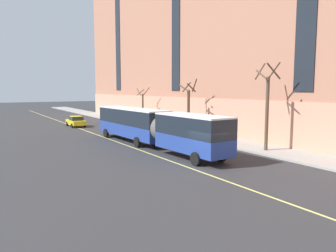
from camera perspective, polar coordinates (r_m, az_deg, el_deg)
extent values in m
plane|color=#303033|center=(23.94, 6.55, -6.95)|extent=(260.00, 260.00, 0.00)
cube|color=#9E9B93|center=(31.72, 15.43, -3.69)|extent=(4.26, 160.00, 0.15)
cube|color=tan|center=(31.09, 22.18, -0.18)|extent=(0.14, 110.00, 4.40)
cube|color=#1E232B|center=(47.70, 1.39, 20.56)|extent=(0.10, 2.00, 23.71)
cube|color=#1E232B|center=(65.65, -8.77, 16.59)|extent=(0.10, 2.00, 23.71)
cube|color=navy|center=(34.91, -6.31, -0.63)|extent=(2.88, 11.80, 1.25)
cube|color=black|center=(34.77, -6.33, 1.64)|extent=(2.90, 11.80, 1.53)
cube|color=white|center=(34.71, -6.35, 3.00)|extent=(2.91, 11.80, 0.12)
cube|color=#19232D|center=(40.11, -10.15, 2.00)|extent=(2.26, 0.16, 1.15)
cube|color=orange|center=(40.06, -10.18, 3.05)|extent=(1.72, 0.12, 0.28)
cube|color=black|center=(40.30, -10.11, -0.50)|extent=(2.41, 0.21, 0.24)
cube|color=white|center=(39.94, -11.25, -0.23)|extent=(0.28, 0.07, 0.18)
cube|color=white|center=(40.61, -9.00, -0.07)|extent=(0.28, 0.07, 0.18)
cylinder|color=#595651|center=(29.33, -0.68, -0.44)|extent=(2.37, 1.08, 2.34)
cube|color=navy|center=(26.06, 4.27, -3.03)|extent=(2.72, 7.43, 1.25)
cube|color=black|center=(25.87, 4.29, 0.01)|extent=(2.74, 7.43, 1.53)
cube|color=white|center=(25.79, 4.31, 1.83)|extent=(2.75, 7.43, 0.12)
cylinder|color=black|center=(38.20, -10.73, -1.23)|extent=(0.34, 1.01, 1.00)
cylinder|color=black|center=(39.19, -7.41, -0.97)|extent=(0.34, 1.01, 1.00)
cylinder|color=black|center=(31.37, -5.38, -2.81)|extent=(0.34, 1.01, 1.00)
cylinder|color=black|center=(32.57, -1.55, -2.43)|extent=(0.34, 1.01, 1.00)
cylinder|color=black|center=(23.89, 4.86, -5.73)|extent=(0.34, 1.01, 1.00)
cylinder|color=black|center=(25.45, 9.24, -5.04)|extent=(0.34, 1.01, 1.00)
cube|color=#B7B7BC|center=(53.77, -9.93, 1.14)|extent=(1.86, 4.68, 0.64)
cube|color=#232D38|center=(53.50, -9.85, 1.76)|extent=(1.59, 2.13, 0.56)
cube|color=#B7B7BC|center=(53.48, -9.86, 2.08)|extent=(1.55, 2.03, 0.04)
cylinder|color=black|center=(54.88, -11.27, 0.88)|extent=(0.24, 0.65, 0.64)
cylinder|color=black|center=(55.44, -9.59, 0.97)|extent=(0.24, 0.65, 0.64)
cylinder|color=black|center=(52.17, -10.27, 0.62)|extent=(0.24, 0.65, 0.64)
cylinder|color=black|center=(52.76, -8.52, 0.72)|extent=(0.24, 0.65, 0.64)
cube|color=#BCAD89|center=(45.27, -5.33, 0.23)|extent=(1.97, 4.55, 0.64)
cube|color=#232D38|center=(45.01, -5.22, 0.96)|extent=(1.66, 2.07, 0.56)
cube|color=#BCAD89|center=(44.98, -5.23, 1.34)|extent=(1.62, 1.98, 0.04)
cylinder|color=black|center=(46.24, -7.03, -0.06)|extent=(0.24, 0.65, 0.64)
cylinder|color=black|center=(46.93, -5.02, 0.06)|extent=(0.24, 0.65, 0.64)
cylinder|color=black|center=(43.69, -5.65, -0.43)|extent=(0.24, 0.65, 0.64)
cylinder|color=black|center=(44.42, -3.55, -0.29)|extent=(0.24, 0.65, 0.64)
cube|color=yellow|center=(50.40, -15.77, 0.64)|extent=(1.89, 4.71, 0.64)
cube|color=#232D38|center=(50.12, -15.72, 1.30)|extent=(1.64, 2.13, 0.56)
cube|color=yellow|center=(50.09, -15.73, 1.65)|extent=(1.60, 2.03, 0.04)
cylinder|color=black|center=(51.61, -17.14, 0.38)|extent=(0.23, 0.64, 0.64)
cylinder|color=black|center=(52.06, -15.21, 0.49)|extent=(0.23, 0.64, 0.64)
cylinder|color=black|center=(48.80, -16.34, 0.07)|extent=(0.23, 0.64, 0.64)
cylinder|color=black|center=(49.27, -14.31, 0.19)|extent=(0.23, 0.64, 0.64)
cylinder|color=brown|center=(29.96, 16.85, 2.04)|extent=(0.31, 0.31, 6.45)
cylinder|color=brown|center=(30.41, 17.94, 9.10)|extent=(0.16, 1.42, 1.50)
cylinder|color=brown|center=(30.29, 15.76, 9.18)|extent=(1.63, 0.55, 1.51)
cylinder|color=brown|center=(29.50, 15.94, 8.62)|extent=(0.44, 1.48, 0.88)
cylinder|color=brown|center=(29.38, 17.92, 9.10)|extent=(1.48, 0.40, 1.40)
cylinder|color=brown|center=(39.09, 3.58, 2.42)|extent=(0.35, 0.35, 5.27)
cylinder|color=brown|center=(39.22, 4.63, 7.05)|extent=(0.60, 1.55, 1.57)
cylinder|color=brown|center=(39.45, 3.27, 6.79)|extent=(1.17, 0.31, 1.20)
cylinder|color=brown|center=(38.43, 2.85, 6.58)|extent=(0.51, 1.58, 0.93)
cylinder|color=brown|center=(38.50, 4.10, 6.69)|extent=(1.28, 0.19, 1.07)
cylinder|color=brown|center=(49.47, -4.41, 2.90)|extent=(0.26, 0.26, 4.65)
cylinder|color=brown|center=(49.82, -3.79, 6.04)|extent=(0.41, 1.49, 1.24)
cylinder|color=brown|center=(49.91, -4.80, 5.87)|extent=(1.30, 0.22, 0.97)
cylinder|color=brown|center=(49.09, -5.10, 5.92)|extent=(0.13, 1.34, 1.07)
cube|color=#E0D66B|center=(25.63, 0.10, -6.00)|extent=(0.16, 140.00, 0.01)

